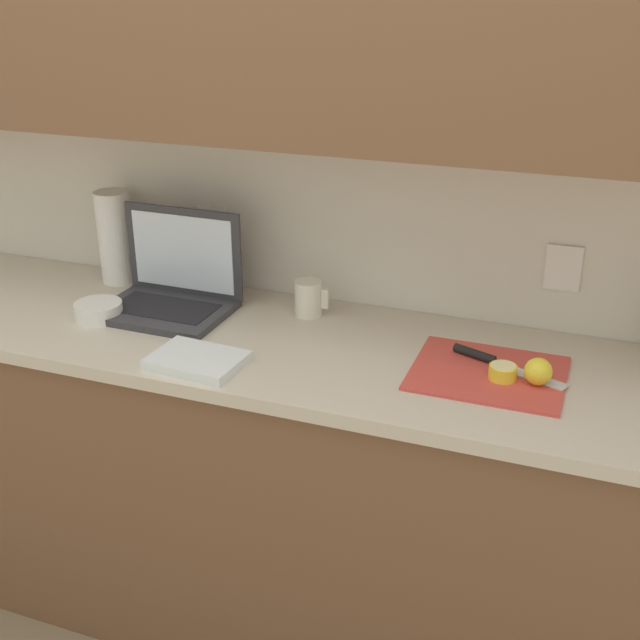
{
  "coord_description": "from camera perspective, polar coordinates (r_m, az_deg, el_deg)",
  "views": [
    {
      "loc": [
        0.81,
        -1.72,
        1.82
      ],
      "look_at": [
        0.17,
        -0.01,
        1.01
      ],
      "focal_mm": 45.0,
      "sensor_mm": 36.0,
      "label": 1
    }
  ],
  "objects": [
    {
      "name": "laptop",
      "position": [
        2.28,
        -10.46,
        2.34
      ],
      "size": [
        0.36,
        0.26,
        0.27
      ],
      "rotation": [
        0.0,
        0.0,
        -0.01
      ],
      "color": "#333338",
      "rests_on": "counter_unit"
    },
    {
      "name": "counter_unit",
      "position": [
        2.34,
        -4.44,
        -11.23
      ],
      "size": [
        2.45,
        0.61,
        0.93
      ],
      "color": "brown",
      "rests_on": "ground_plane"
    },
    {
      "name": "dish_towel",
      "position": [
        1.97,
        -8.72,
        -2.85
      ],
      "size": [
        0.23,
        0.17,
        0.02
      ],
      "primitive_type": "cube",
      "rotation": [
        0.0,
        0.0,
        -0.07
      ],
      "color": "white",
      "rests_on": "counter_unit"
    },
    {
      "name": "knife",
      "position": [
        1.98,
        11.91,
        -2.76
      ],
      "size": [
        0.29,
        0.13,
        0.02
      ],
      "rotation": [
        0.0,
        0.0,
        -0.36
      ],
      "color": "silver",
      "rests_on": "cutting_board"
    },
    {
      "name": "lemon_half_cut",
      "position": [
        1.91,
        12.87,
        -3.61
      ],
      "size": [
        0.07,
        0.07,
        0.03
      ],
      "color": "yellow",
      "rests_on": "cutting_board"
    },
    {
      "name": "wall_back",
      "position": [
        2.13,
        -2.18,
        16.89
      ],
      "size": [
        5.2,
        0.38,
        2.6
      ],
      "color": "silver",
      "rests_on": "ground_plane"
    },
    {
      "name": "cutting_board",
      "position": [
        1.94,
        11.87,
        -3.73
      ],
      "size": [
        0.36,
        0.3,
        0.01
      ],
      "primitive_type": "cube",
      "color": "#D1473D",
      "rests_on": "counter_unit"
    },
    {
      "name": "paper_towel_roll",
      "position": [
        2.5,
        -14.3,
        5.73
      ],
      "size": [
        0.11,
        0.11,
        0.28
      ],
      "color": "white",
      "rests_on": "counter_unit"
    },
    {
      "name": "bowl_white",
      "position": [
        2.27,
        -15.47,
        0.65
      ],
      "size": [
        0.13,
        0.13,
        0.05
      ],
      "color": "white",
      "rests_on": "counter_unit"
    },
    {
      "name": "measuring_cup",
      "position": [
        2.2,
        -0.8,
        1.57
      ],
      "size": [
        0.1,
        0.08,
        0.1
      ],
      "color": "silver",
      "rests_on": "counter_unit"
    },
    {
      "name": "lemon_whole_beside",
      "position": [
        1.9,
        15.25,
        -3.56
      ],
      "size": [
        0.06,
        0.06,
        0.06
      ],
      "color": "yellow",
      "rests_on": "cutting_board"
    },
    {
      "name": "ground_plane",
      "position": [
        2.63,
        -3.67,
        -19.86
      ],
      "size": [
        12.0,
        12.0,
        0.0
      ],
      "primitive_type": "plane",
      "color": "#847056",
      "rests_on": "ground"
    }
  ]
}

